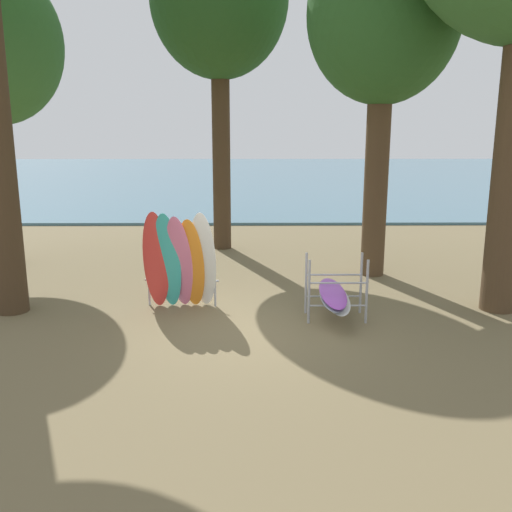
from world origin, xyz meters
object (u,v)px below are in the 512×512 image
(tree_far_left_back, at_px, (219,0))
(leaning_board_pile, at_px, (180,262))
(tree_mid_behind, at_px, (384,19))
(board_storage_rack, at_px, (334,295))

(tree_far_left_back, distance_m, leaning_board_pile, 8.41)
(tree_mid_behind, distance_m, board_storage_rack, 6.65)
(leaning_board_pile, relative_size, board_storage_rack, 0.98)
(tree_far_left_back, distance_m, board_storage_rack, 9.50)
(tree_far_left_back, height_order, leaning_board_pile, tree_far_left_back)
(tree_mid_behind, height_order, tree_far_left_back, tree_far_left_back)
(tree_mid_behind, relative_size, board_storage_rack, 3.86)
(tree_mid_behind, distance_m, leaning_board_pile, 7.30)
(tree_mid_behind, height_order, leaning_board_pile, tree_mid_behind)
(board_storage_rack, bearing_deg, tree_far_left_back, 111.28)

